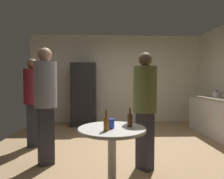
{
  "coord_description": "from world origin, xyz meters",
  "views": [
    {
      "loc": [
        -0.39,
        -3.77,
        1.29
      ],
      "look_at": [
        -0.23,
        0.6,
        1.1
      ],
      "focal_mm": 32.75,
      "sensor_mm": 36.0,
      "label": 1
    }
  ],
  "objects": [
    {
      "name": "kitchen_counter",
      "position": [
        2.28,
        0.8,
        0.45
      ],
      "size": [
        0.64,
        2.1,
        0.9
      ],
      "color": "beige",
      "rests_on": "ground_plane"
    },
    {
      "name": "wall_back",
      "position": [
        0.0,
        2.63,
        1.35
      ],
      "size": [
        5.32,
        0.06,
        2.7
      ],
      "primitive_type": "cube",
      "color": "silver",
      "rests_on": "ground_plane"
    },
    {
      "name": "person_in_gray_shirt",
      "position": [
        -1.29,
        -0.63,
        1.05
      ],
      "size": [
        0.46,
        0.46,
        1.79
      ],
      "rotation": [
        0.0,
        0.0,
        -1.05
      ],
      "color": "#2D2D38",
      "rests_on": "ground_plane"
    },
    {
      "name": "beer_bottle_amber",
      "position": [
        -0.37,
        -1.52,
        0.82
      ],
      "size": [
        0.06,
        0.06,
        0.23
      ],
      "color": "#8C5919",
      "rests_on": "foreground_table"
    },
    {
      "name": "refrigerator",
      "position": [
        -0.99,
        2.2,
        0.9
      ],
      "size": [
        0.7,
        0.68,
        1.8
      ],
      "color": "black",
      "rests_on": "ground_plane"
    },
    {
      "name": "beer_bottle_brown",
      "position": [
        -0.08,
        -1.33,
        0.82
      ],
      "size": [
        0.06,
        0.06,
        0.23
      ],
      "color": "#593314",
      "rests_on": "foreground_table"
    },
    {
      "name": "kettle",
      "position": [
        2.23,
        0.88,
        0.97
      ],
      "size": [
        0.24,
        0.17,
        0.18
      ],
      "color": "#B2B2B7",
      "rests_on": "kitchen_counter"
    },
    {
      "name": "person_in_olive_shirt",
      "position": [
        0.2,
        -0.85,
        0.99
      ],
      "size": [
        0.47,
        0.47,
        1.7
      ],
      "rotation": [
        0.0,
        0.0,
        -2.54
      ],
      "color": "#2D2D38",
      "rests_on": "ground_plane"
    },
    {
      "name": "person_in_maroon_shirt",
      "position": [
        -1.78,
        0.23,
        1.01
      ],
      "size": [
        0.4,
        0.4,
        1.72
      ],
      "rotation": [
        0.0,
        0.0,
        -1.39
      ],
      "color": "#2D2D38",
      "rests_on": "ground_plane"
    },
    {
      "name": "ground_plane",
      "position": [
        0.0,
        0.0,
        -0.05
      ],
      "size": [
        5.2,
        5.2,
        0.1
      ],
      "primitive_type": "cube",
      "color": "#9E7C56"
    },
    {
      "name": "foreground_table",
      "position": [
        -0.3,
        -1.39,
        0.63
      ],
      "size": [
        0.8,
        0.8,
        0.73
      ],
      "color": "beige",
      "rests_on": "ground_plane"
    },
    {
      "name": "plastic_cup_blue",
      "position": [
        -0.32,
        -1.41,
        0.79
      ],
      "size": [
        0.08,
        0.08,
        0.11
      ],
      "primitive_type": "cylinder",
      "color": "blue",
      "rests_on": "foreground_table"
    }
  ]
}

